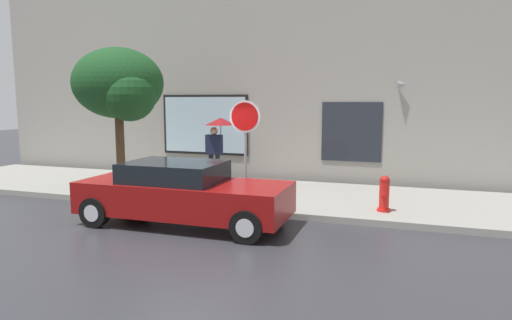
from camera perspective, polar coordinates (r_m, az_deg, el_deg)
The scene contains 8 objects.
ground_plane at distance 9.83m, azimuth -9.70°, elevation -8.01°, with size 60.00×60.00×0.00m, color #333338.
sidewalk at distance 12.46m, azimuth -3.19°, elevation -4.22°, with size 20.00×4.00×0.15m, color gray.
building_facade at distance 14.57m, azimuth 0.35°, elevation 10.98°, with size 20.00×0.67×7.00m.
parked_car at distance 9.56m, azimuth -9.48°, elevation -4.27°, with size 4.48×1.81×1.35m.
fire_hydrant at distance 10.40m, azimuth 16.24°, elevation -4.22°, with size 0.30×0.44×0.82m.
pedestrian_with_umbrella at distance 13.45m, azimuth -4.90°, elevation 3.63°, with size 0.95×0.94×1.98m.
street_tree at distance 12.76m, azimuth -17.17°, elevation 9.13°, with size 2.58×2.19×3.94m.
stop_sign at distance 10.39m, azimuth -1.42°, elevation 3.68°, with size 0.76×0.10×2.50m.
Camera 1 is at (4.50, -8.33, 2.63)m, focal length 30.95 mm.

